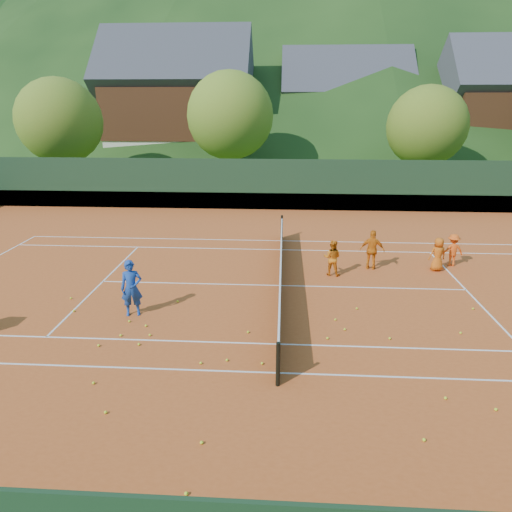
# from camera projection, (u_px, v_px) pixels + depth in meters

# --- Properties ---
(ground) EXTENTS (400.00, 400.00, 0.00)m
(ground) POSITION_uv_depth(u_px,v_px,m) (280.00, 286.00, 16.08)
(ground) COLOR #2D5119
(ground) RESTS_ON ground
(clay_court) EXTENTS (40.00, 24.00, 0.02)m
(clay_court) POSITION_uv_depth(u_px,v_px,m) (280.00, 286.00, 16.08)
(clay_court) COLOR #B04A1C
(clay_court) RESTS_ON ground
(coach) EXTENTS (0.72, 0.56, 1.74)m
(coach) POSITION_uv_depth(u_px,v_px,m) (132.00, 288.00, 13.61)
(coach) COLOR #173F9A
(coach) RESTS_ON clay_court
(student_a) EXTENTS (0.77, 0.66, 1.34)m
(student_a) POSITION_uv_depth(u_px,v_px,m) (332.00, 258.00, 16.87)
(student_a) COLOR orange
(student_a) RESTS_ON clay_court
(student_b) EXTENTS (0.97, 0.58, 1.55)m
(student_b) POSITION_uv_depth(u_px,v_px,m) (372.00, 250.00, 17.44)
(student_b) COLOR orange
(student_b) RESTS_ON clay_court
(student_c) EXTENTS (0.70, 0.52, 1.30)m
(student_c) POSITION_uv_depth(u_px,v_px,m) (438.00, 254.00, 17.32)
(student_c) COLOR #CB5A12
(student_c) RESTS_ON clay_court
(student_d) EXTENTS (0.87, 0.55, 1.28)m
(student_d) POSITION_uv_depth(u_px,v_px,m) (453.00, 250.00, 17.85)
(student_d) COLOR #EC5515
(student_d) RESTS_ON clay_court
(tennis_ball_0) EXTENTS (0.07, 0.07, 0.07)m
(tennis_ball_0) POSITION_uv_depth(u_px,v_px,m) (129.00, 321.00, 13.38)
(tennis_ball_0) COLOR #C9EF27
(tennis_ball_0) RESTS_ON clay_court
(tennis_ball_1) EXTENTS (0.07, 0.07, 0.07)m
(tennis_ball_1) POSITION_uv_depth(u_px,v_px,m) (327.00, 338.00, 12.42)
(tennis_ball_1) COLOR #C9EF27
(tennis_ball_1) RESTS_ON clay_court
(tennis_ball_2) EXTENTS (0.07, 0.07, 0.07)m
(tennis_ball_2) POSITION_uv_depth(u_px,v_px,m) (357.00, 308.00, 14.22)
(tennis_ball_2) COLOR #C9EF27
(tennis_ball_2) RESTS_ON clay_court
(tennis_ball_3) EXTENTS (0.07, 0.07, 0.07)m
(tennis_ball_3) POSITION_uv_depth(u_px,v_px,m) (345.00, 329.00, 12.91)
(tennis_ball_3) COLOR #C9EF27
(tennis_ball_3) RESTS_ON clay_court
(tennis_ball_4) EXTENTS (0.07, 0.07, 0.07)m
(tennis_ball_4) POSITION_uv_depth(u_px,v_px,m) (74.00, 311.00, 14.06)
(tennis_ball_4) COLOR #C9EF27
(tennis_ball_4) RESTS_ON clay_court
(tennis_ball_5) EXTENTS (0.07, 0.07, 0.07)m
(tennis_ball_5) POSITION_uv_depth(u_px,v_px,m) (335.00, 320.00, 13.49)
(tennis_ball_5) COLOR #C9EF27
(tennis_ball_5) RESTS_ON clay_court
(tennis_ball_6) EXTENTS (0.07, 0.07, 0.07)m
(tennis_ball_6) POSITION_uv_depth(u_px,v_px,m) (93.00, 383.00, 10.45)
(tennis_ball_6) COLOR #C9EF27
(tennis_ball_6) RESTS_ON clay_court
(tennis_ball_7) EXTENTS (0.07, 0.07, 0.07)m
(tennis_ball_7) POSITION_uv_depth(u_px,v_px,m) (390.00, 338.00, 12.42)
(tennis_ball_7) COLOR #C9EF27
(tennis_ball_7) RESTS_ON clay_court
(tennis_ball_8) EXTENTS (0.07, 0.07, 0.07)m
(tennis_ball_8) POSITION_uv_depth(u_px,v_px,m) (201.00, 363.00, 11.24)
(tennis_ball_8) COLOR #C9EF27
(tennis_ball_8) RESTS_ON clay_court
(tennis_ball_9) EXTENTS (0.07, 0.07, 0.07)m
(tennis_ball_9) POSITION_uv_depth(u_px,v_px,m) (202.00, 443.00, 8.62)
(tennis_ball_9) COLOR #C9EF27
(tennis_ball_9) RESTS_ON clay_court
(tennis_ball_10) EXTENTS (0.07, 0.07, 0.07)m
(tennis_ball_10) POSITION_uv_depth(u_px,v_px,m) (121.00, 335.00, 12.58)
(tennis_ball_10) COLOR #C9EF27
(tennis_ball_10) RESTS_ON clay_court
(tennis_ball_11) EXTENTS (0.07, 0.07, 0.07)m
(tennis_ball_11) POSITION_uv_depth(u_px,v_px,m) (424.00, 440.00, 8.69)
(tennis_ball_11) COLOR #C9EF27
(tennis_ball_11) RESTS_ON clay_court
(tennis_ball_12) EXTENTS (0.07, 0.07, 0.07)m
(tennis_ball_12) POSITION_uv_depth(u_px,v_px,m) (139.00, 344.00, 12.11)
(tennis_ball_12) COLOR #C9EF27
(tennis_ball_12) RESTS_ON clay_court
(tennis_ball_13) EXTENTS (0.07, 0.07, 0.07)m
(tennis_ball_13) POSITION_uv_depth(u_px,v_px,m) (227.00, 360.00, 11.37)
(tennis_ball_13) COLOR #C9EF27
(tennis_ball_13) RESTS_ON clay_court
(tennis_ball_14) EXTENTS (0.07, 0.07, 0.07)m
(tennis_ball_14) POSITION_uv_depth(u_px,v_px,m) (473.00, 309.00, 14.20)
(tennis_ball_14) COLOR #C9EF27
(tennis_ball_14) RESTS_ON clay_court
(tennis_ball_15) EXTENTS (0.07, 0.07, 0.07)m
(tennis_ball_15) POSITION_uv_depth(u_px,v_px,m) (445.00, 398.00, 9.91)
(tennis_ball_15) COLOR #C9EF27
(tennis_ball_15) RESTS_ON clay_court
(tennis_ball_16) EXTENTS (0.07, 0.07, 0.07)m
(tennis_ball_16) POSITION_uv_depth(u_px,v_px,m) (146.00, 326.00, 13.12)
(tennis_ball_16) COLOR #C9EF27
(tennis_ball_16) RESTS_ON clay_court
(tennis_ball_17) EXTENTS (0.07, 0.07, 0.07)m
(tennis_ball_17) POSITION_uv_depth(u_px,v_px,m) (99.00, 345.00, 12.06)
(tennis_ball_17) COLOR #C9EF27
(tennis_ball_17) RESTS_ON clay_court
(tennis_ball_18) EXTENTS (0.07, 0.07, 0.07)m
(tennis_ball_18) POSITION_uv_depth(u_px,v_px,m) (150.00, 335.00, 12.59)
(tennis_ball_18) COLOR #C9EF27
(tennis_ball_18) RESTS_ON clay_court
(tennis_ball_19) EXTENTS (0.07, 0.07, 0.07)m
(tennis_ball_19) POSITION_uv_depth(u_px,v_px,m) (262.00, 363.00, 11.23)
(tennis_ball_19) COLOR #C9EF27
(tennis_ball_19) RESTS_ON clay_court
(tennis_ball_20) EXTENTS (0.07, 0.07, 0.07)m
(tennis_ball_20) POSITION_uv_depth(u_px,v_px,m) (106.00, 412.00, 9.46)
(tennis_ball_20) COLOR #C9EF27
(tennis_ball_20) RESTS_ON clay_court
(tennis_ball_21) EXTENTS (0.07, 0.07, 0.07)m
(tennis_ball_21) POSITION_uv_depth(u_px,v_px,m) (71.00, 298.00, 14.96)
(tennis_ball_21) COLOR #C9EF27
(tennis_ball_21) RESTS_ON clay_court
(tennis_ball_23) EXTENTS (0.07, 0.07, 0.07)m
(tennis_ball_23) POSITION_uv_depth(u_px,v_px,m) (248.00, 332.00, 12.76)
(tennis_ball_23) COLOR #C9EF27
(tennis_ball_23) RESTS_ON clay_court
(tennis_ball_24) EXTENTS (0.07, 0.07, 0.07)m
(tennis_ball_24) POSITION_uv_depth(u_px,v_px,m) (186.00, 494.00, 7.49)
(tennis_ball_24) COLOR #C9EF27
(tennis_ball_24) RESTS_ON clay_court
(tennis_ball_25) EXTENTS (0.07, 0.07, 0.07)m
(tennis_ball_25) POSITION_uv_depth(u_px,v_px,m) (461.00, 333.00, 12.71)
(tennis_ball_25) COLOR #C9EF27
(tennis_ball_25) RESTS_ON clay_court
(tennis_ball_26) EXTENTS (0.07, 0.07, 0.07)m
(tennis_ball_26) POSITION_uv_depth(u_px,v_px,m) (178.00, 301.00, 14.72)
(tennis_ball_26) COLOR #C9EF27
(tennis_ball_26) RESTS_ON clay_court
(tennis_ball_27) EXTENTS (0.07, 0.07, 0.07)m
(tennis_ball_27) POSITION_uv_depth(u_px,v_px,m) (496.00, 409.00, 9.55)
(tennis_ball_27) COLOR #C9EF27
(tennis_ball_27) RESTS_ON clay_court
(court_lines) EXTENTS (23.83, 11.03, 0.00)m
(court_lines) POSITION_uv_depth(u_px,v_px,m) (280.00, 285.00, 16.07)
(court_lines) COLOR white
(court_lines) RESTS_ON clay_court
(tennis_net) EXTENTS (0.10, 12.07, 1.10)m
(tennis_net) POSITION_uv_depth(u_px,v_px,m) (281.00, 272.00, 15.92)
(tennis_net) COLOR black
(tennis_net) RESTS_ON clay_court
(perimeter_fence) EXTENTS (40.40, 24.24, 3.00)m
(perimeter_fence) POSITION_uv_depth(u_px,v_px,m) (281.00, 252.00, 15.68)
(perimeter_fence) COLOR #15311C
(perimeter_fence) RESTS_ON clay_court
(chalet_left) EXTENTS (13.80, 9.93, 12.92)m
(chalet_left) POSITION_uv_depth(u_px,v_px,m) (179.00, 108.00, 43.21)
(chalet_left) COLOR beige
(chalet_left) RESTS_ON ground
(chalet_mid) EXTENTS (12.65, 8.82, 11.45)m
(chalet_mid) POSITION_uv_depth(u_px,v_px,m) (344.00, 114.00, 46.28)
(chalet_mid) COLOR beige
(chalet_mid) RESTS_ON ground
(chalet_right) EXTENTS (11.50, 8.82, 11.91)m
(chalet_right) POSITION_uv_depth(u_px,v_px,m) (504.00, 112.00, 41.61)
(chalet_right) COLOR beige
(chalet_right) RESTS_ON ground
(tree_a) EXTENTS (6.00, 6.00, 7.88)m
(tree_a) POSITION_uv_depth(u_px,v_px,m) (59.00, 121.00, 32.46)
(tree_a) COLOR #3F2919
(tree_a) RESTS_ON ground
(tree_b) EXTENTS (6.40, 6.40, 8.40)m
(tree_b) POSITION_uv_depth(u_px,v_px,m) (230.00, 116.00, 33.56)
(tree_b) COLOR #422A1A
(tree_b) RESTS_ON ground
(tree_c) EXTENTS (5.60, 5.60, 7.35)m
(tree_c) POSITION_uv_depth(u_px,v_px,m) (426.00, 126.00, 32.01)
(tree_c) COLOR #412B1A
(tree_c) RESTS_ON ground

